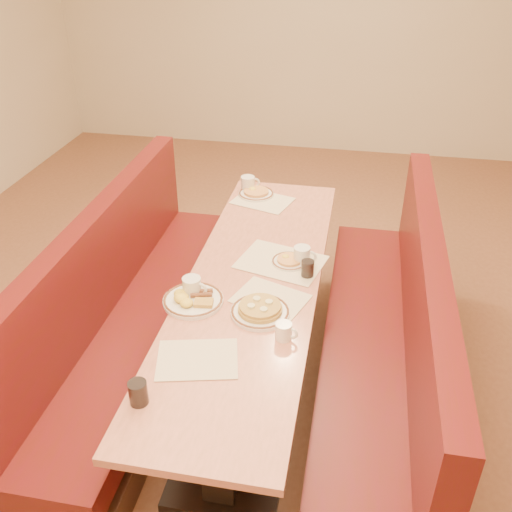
% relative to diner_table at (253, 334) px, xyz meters
% --- Properties ---
extents(ground, '(8.00, 8.00, 0.00)m').
position_rel_diner_table_xyz_m(ground, '(0.00, 0.00, -0.37)').
color(ground, '#9E6647').
rests_on(ground, ground).
extents(room_envelope, '(6.04, 8.04, 2.82)m').
position_rel_diner_table_xyz_m(room_envelope, '(0.00, 0.00, 1.56)').
color(room_envelope, beige).
rests_on(room_envelope, ground).
extents(diner_table, '(0.70, 2.50, 0.75)m').
position_rel_diner_table_xyz_m(diner_table, '(0.00, 0.00, 0.00)').
color(diner_table, black).
rests_on(diner_table, ground).
extents(booth_left, '(0.55, 2.50, 1.05)m').
position_rel_diner_table_xyz_m(booth_left, '(-0.73, 0.00, -0.01)').
color(booth_left, '#4C3326').
rests_on(booth_left, ground).
extents(booth_right, '(0.55, 2.50, 1.05)m').
position_rel_diner_table_xyz_m(booth_right, '(0.73, 0.00, -0.01)').
color(booth_right, '#4C3326').
rests_on(booth_right, ground).
extents(placemat_near_left, '(0.41, 0.34, 0.00)m').
position_rel_diner_table_xyz_m(placemat_near_left, '(-0.12, -0.67, 0.38)').
color(placemat_near_left, '#FAF1C3').
rests_on(placemat_near_left, diner_table).
extents(placemat_near_right, '(0.42, 0.37, 0.00)m').
position_rel_diner_table_xyz_m(placemat_near_right, '(0.12, -0.16, 0.38)').
color(placemat_near_right, '#FAF1C3').
rests_on(placemat_near_right, diner_table).
extents(placemat_far_left, '(0.44, 0.38, 0.00)m').
position_rel_diner_table_xyz_m(placemat_far_left, '(-0.12, 0.95, 0.38)').
color(placemat_far_left, '#FAF1C3').
rests_on(placemat_far_left, diner_table).
extents(placemat_far_right, '(0.53, 0.45, 0.00)m').
position_rel_diner_table_xyz_m(placemat_far_right, '(0.12, 0.20, 0.38)').
color(placemat_far_right, '#FAF1C3').
rests_on(placemat_far_right, diner_table).
extents(pancake_plate, '(0.29, 0.29, 0.07)m').
position_rel_diner_table_xyz_m(pancake_plate, '(0.09, -0.29, 0.40)').
color(pancake_plate, white).
rests_on(pancake_plate, diner_table).
extents(eggs_plate, '(0.31, 0.31, 0.06)m').
position_rel_diner_table_xyz_m(eggs_plate, '(-0.26, -0.26, 0.39)').
color(eggs_plate, white).
rests_on(eggs_plate, diner_table).
extents(extra_plate_mid, '(0.20, 0.20, 0.04)m').
position_rel_diner_table_xyz_m(extra_plate_mid, '(0.17, 0.20, 0.39)').
color(extra_plate_mid, white).
rests_on(extra_plate_mid, diner_table).
extents(extra_plate_far, '(0.24, 0.24, 0.05)m').
position_rel_diner_table_xyz_m(extra_plate_far, '(-0.18, 1.03, 0.39)').
color(extra_plate_far, white).
rests_on(extra_plate_far, diner_table).
extents(coffee_mug_a, '(0.11, 0.08, 0.08)m').
position_rel_diner_table_xyz_m(coffee_mug_a, '(0.23, -0.45, 0.42)').
color(coffee_mug_a, white).
rests_on(coffee_mug_a, diner_table).
extents(coffee_mug_b, '(0.13, 0.10, 0.10)m').
position_rel_diner_table_xyz_m(coffee_mug_b, '(-0.28, -0.20, 0.43)').
color(coffee_mug_b, white).
rests_on(coffee_mug_b, diner_table).
extents(coffee_mug_c, '(0.13, 0.09, 0.10)m').
position_rel_diner_table_xyz_m(coffee_mug_c, '(0.24, 0.22, 0.43)').
color(coffee_mug_c, white).
rests_on(coffee_mug_c, diner_table).
extents(coffee_mug_d, '(0.13, 0.10, 0.10)m').
position_rel_diner_table_xyz_m(coffee_mug_d, '(-0.25, 1.10, 0.43)').
color(coffee_mug_d, white).
rests_on(coffee_mug_d, diner_table).
extents(soda_tumbler_near, '(0.08, 0.08, 0.11)m').
position_rel_diner_table_xyz_m(soda_tumbler_near, '(-0.28, -0.96, 0.43)').
color(soda_tumbler_near, black).
rests_on(soda_tumbler_near, diner_table).
extents(soda_tumbler_mid, '(0.07, 0.07, 0.10)m').
position_rel_diner_table_xyz_m(soda_tumbler_mid, '(0.28, 0.09, 0.42)').
color(soda_tumbler_mid, black).
rests_on(soda_tumbler_mid, diner_table).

